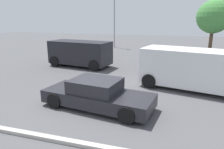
{
  "coord_description": "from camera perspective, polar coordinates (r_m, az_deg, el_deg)",
  "views": [
    {
      "loc": [
        3.17,
        -7.67,
        3.58
      ],
      "look_at": [
        0.3,
        1.78,
        0.9
      ],
      "focal_mm": 33.02,
      "sensor_mm": 36.0,
      "label": 1
    }
  ],
  "objects": [
    {
      "name": "ground_plane",
      "position": [
        9.04,
        -5.17,
        -8.21
      ],
      "size": [
        80.0,
        80.0,
        0.0
      ],
      "primitive_type": "plane",
      "color": "#515154"
    },
    {
      "name": "sedan_foreground",
      "position": [
        8.55,
        -4.08,
        -5.56
      ],
      "size": [
        4.77,
        2.35,
        1.21
      ],
      "rotation": [
        0.0,
        0.0,
        -0.14
      ],
      "color": "#232328",
      "rests_on": "ground_plane"
    },
    {
      "name": "dog",
      "position": [
        11.19,
        -5.6,
        -2.28
      ],
      "size": [
        0.7,
        0.27,
        0.39
      ],
      "rotation": [
        0.0,
        0.0,
        0.07
      ],
      "color": "white",
      "rests_on": "ground_plane"
    },
    {
      "name": "van_white",
      "position": [
        11.4,
        21.68,
        1.66
      ],
      "size": [
        5.58,
        3.21,
        2.08
      ],
      "rotation": [
        0.0,
        0.0,
        2.91
      ],
      "color": "white",
      "rests_on": "ground_plane"
    },
    {
      "name": "suv_dark",
      "position": [
        16.09,
        -8.8,
        5.99
      ],
      "size": [
        4.93,
        2.69,
        1.94
      ],
      "rotation": [
        0.0,
        0.0,
        -0.14
      ],
      "color": "black",
      "rests_on": "ground_plane"
    },
    {
      "name": "pedestrian",
      "position": [
        13.85,
        11.19,
        3.94
      ],
      "size": [
        0.45,
        0.45,
        1.6
      ],
      "rotation": [
        0.0,
        0.0,
        5.51
      ],
      "color": "gray",
      "rests_on": "ground_plane"
    },
    {
      "name": "parking_curb",
      "position": [
        6.71,
        -14.93,
        -17.01
      ],
      "size": [
        9.0,
        0.2,
        0.12
      ],
      "primitive_type": "cube",
      "color": "#B7B2A8",
      "rests_on": "ground_plane"
    },
    {
      "name": "light_post_near",
      "position": [
        26.83,
        0.68,
        18.17
      ],
      "size": [
        0.44,
        0.44,
        7.52
      ],
      "color": "gray",
      "rests_on": "ground_plane"
    },
    {
      "name": "tree_back_center",
      "position": [
        25.91,
        26.33,
        14.12
      ],
      "size": [
        3.63,
        3.63,
        5.62
      ],
      "color": "brown",
      "rests_on": "ground_plane"
    }
  ]
}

